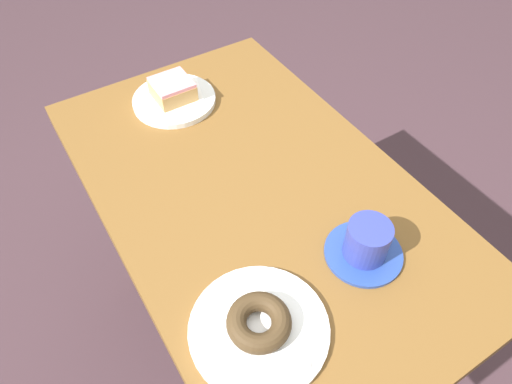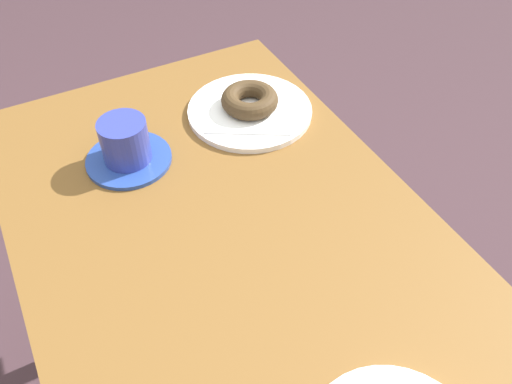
{
  "view_description": "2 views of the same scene",
  "coord_description": "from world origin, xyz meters",
  "px_view_note": "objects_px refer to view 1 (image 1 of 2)",
  "views": [
    {
      "loc": [
        -0.56,
        0.35,
        1.52
      ],
      "look_at": [
        -0.04,
        0.02,
        0.81
      ],
      "focal_mm": 32.39,
      "sensor_mm": 36.0,
      "label": 1
    },
    {
      "loc": [
        0.46,
        -0.21,
        1.41
      ],
      "look_at": [
        -0.06,
        0.07,
        0.8
      ],
      "focal_mm": 37.41,
      "sensor_mm": 36.0,
      "label": 2
    }
  ],
  "objects_px": {
    "plate_glazed_square": "(174,100)",
    "plate_chocolate_ring": "(259,329)",
    "coffee_cup": "(366,243)",
    "donut_glazed_square": "(172,89)",
    "donut_chocolate_ring": "(259,322)"
  },
  "relations": [
    {
      "from": "plate_chocolate_ring",
      "to": "donut_glazed_square",
      "type": "bearing_deg",
      "value": -12.91
    },
    {
      "from": "donut_glazed_square",
      "to": "coffee_cup",
      "type": "distance_m",
      "value": 0.62
    },
    {
      "from": "plate_glazed_square",
      "to": "plate_chocolate_ring",
      "type": "distance_m",
      "value": 0.65
    },
    {
      "from": "donut_chocolate_ring",
      "to": "plate_glazed_square",
      "type": "bearing_deg",
      "value": -12.91
    },
    {
      "from": "plate_glazed_square",
      "to": "donut_glazed_square",
      "type": "relative_size",
      "value": 2.24
    },
    {
      "from": "plate_glazed_square",
      "to": "donut_chocolate_ring",
      "type": "relative_size",
      "value": 1.93
    },
    {
      "from": "plate_glazed_square",
      "to": "donut_chocolate_ring",
      "type": "xyz_separation_m",
      "value": [
        -0.63,
        0.15,
        0.02
      ]
    },
    {
      "from": "plate_chocolate_ring",
      "to": "donut_chocolate_ring",
      "type": "height_order",
      "value": "donut_chocolate_ring"
    },
    {
      "from": "plate_glazed_square",
      "to": "donut_glazed_square",
      "type": "bearing_deg",
      "value": -90.0
    },
    {
      "from": "plate_chocolate_ring",
      "to": "coffee_cup",
      "type": "height_order",
      "value": "coffee_cup"
    },
    {
      "from": "donut_glazed_square",
      "to": "donut_chocolate_ring",
      "type": "xyz_separation_m",
      "value": [
        -0.63,
        0.15,
        -0.01
      ]
    },
    {
      "from": "plate_chocolate_ring",
      "to": "plate_glazed_square",
      "type": "bearing_deg",
      "value": -12.91
    },
    {
      "from": "plate_glazed_square",
      "to": "donut_glazed_square",
      "type": "height_order",
      "value": "donut_glazed_square"
    },
    {
      "from": "plate_chocolate_ring",
      "to": "coffee_cup",
      "type": "bearing_deg",
      "value": -84.69
    },
    {
      "from": "plate_chocolate_ring",
      "to": "coffee_cup",
      "type": "distance_m",
      "value": 0.25
    }
  ]
}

